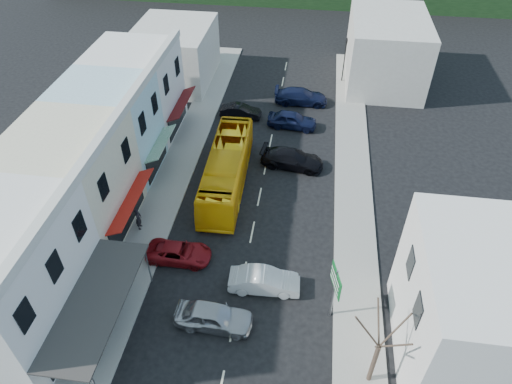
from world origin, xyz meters
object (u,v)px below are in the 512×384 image
(bus, at_px, (227,170))
(car_silver, at_px, (214,317))
(street_tree, at_px, (379,347))
(car_red, at_px, (179,252))
(direction_sign, at_px, (334,294))
(traffic_signal, at_px, (344,60))
(pedestrian_left, at_px, (139,219))
(car_white, at_px, (264,282))

(bus, bearing_deg, car_silver, -84.41)
(car_silver, height_order, street_tree, street_tree)
(bus, xyz_separation_m, car_red, (-1.80, -8.40, -0.85))
(car_red, xyz_separation_m, direction_sign, (10.42, -3.16, 1.40))
(car_silver, xyz_separation_m, traffic_signal, (7.74, 32.98, 1.84))
(bus, relative_size, car_silver, 2.64)
(bus, relative_size, car_red, 2.52)
(bus, xyz_separation_m, car_silver, (1.67, -13.20, -0.85))
(street_tree, bearing_deg, car_red, 150.60)
(direction_sign, distance_m, traffic_signal, 31.35)
(pedestrian_left, xyz_separation_m, direction_sign, (14.07, -5.58, 1.10))
(car_white, relative_size, street_tree, 0.65)
(car_silver, relative_size, car_white, 1.00)
(car_silver, distance_m, car_white, 4.07)
(bus, distance_m, car_white, 11.03)
(car_silver, xyz_separation_m, street_tree, (9.10, -2.28, 2.71))
(traffic_signal, bearing_deg, car_red, 84.62)
(bus, bearing_deg, street_tree, -56.81)
(car_white, bearing_deg, street_tree, -132.63)
(car_silver, bearing_deg, street_tree, -102.00)
(car_silver, distance_m, traffic_signal, 33.93)
(car_white, bearing_deg, car_silver, 136.54)
(bus, height_order, street_tree, street_tree)
(street_tree, bearing_deg, car_white, 140.17)
(bus, xyz_separation_m, street_tree, (10.77, -15.48, 1.86))
(car_red, distance_m, street_tree, 14.68)
(car_silver, xyz_separation_m, car_white, (2.65, 3.09, 0.00))
(car_white, distance_m, car_red, 6.36)
(car_red, bearing_deg, bus, -12.25)
(car_silver, height_order, pedestrian_left, pedestrian_left)
(car_red, relative_size, street_tree, 0.67)
(car_white, bearing_deg, direction_sign, -111.46)
(bus, distance_m, direction_sign, 14.43)
(car_silver, xyz_separation_m, direction_sign, (6.94, 1.64, 1.40))
(bus, bearing_deg, direction_sign, -54.93)
(car_red, height_order, traffic_signal, traffic_signal)
(pedestrian_left, height_order, street_tree, street_tree)
(bus, relative_size, pedestrian_left, 6.82)
(car_silver, bearing_deg, traffic_signal, -11.12)
(direction_sign, bearing_deg, street_tree, -76.08)
(car_silver, bearing_deg, bus, 9.32)
(traffic_signal, bearing_deg, direction_sign, 104.87)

